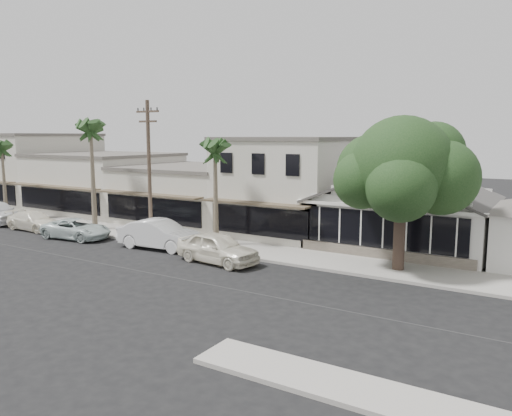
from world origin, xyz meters
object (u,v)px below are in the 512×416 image
Objects in this scene: car_3 at (34,221)px; utility_pole at (149,169)px; car_0 at (217,248)px; car_1 at (160,234)px; car_2 at (76,229)px; shade_tree at (402,170)px.

utility_pole is at bearing -84.18° from car_3.
car_1 is at bearing 86.33° from car_0.
utility_pole reaches higher than car_1.
car_0 reaches higher than car_2.
shade_tree reaches higher than car_0.
car_0 reaches higher than car_3.
car_2 is at bearing -163.70° from utility_pole.
shade_tree reaches higher than car_2.
car_3 is at bearing 94.52° from car_0.
utility_pole is 1.92× the size of car_3.
utility_pole is at bearing 81.54° from car_0.
car_2 is (-11.79, 0.21, -0.16)m from car_0.
car_2 is at bearing -170.78° from shade_tree.
utility_pole reaches higher than car_3.
car_2 is at bearing -94.91° from car_3.
utility_pole is 15.39m from shade_tree.
utility_pole reaches higher than shade_tree.
car_3 is 0.60× the size of shade_tree.
shade_tree is at bearing -83.61° from car_1.
shade_tree is at bearing -83.89° from car_3.
car_0 is at bearing -15.06° from utility_pole.
car_0 is 0.62× the size of shade_tree.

